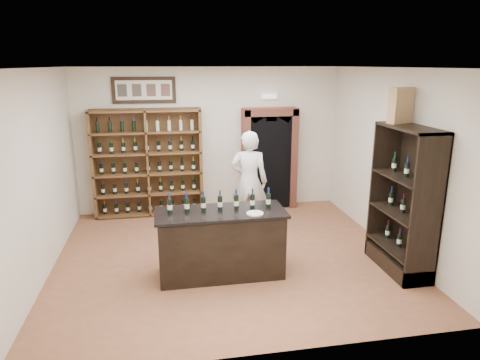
% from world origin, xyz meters
% --- Properties ---
extents(floor, '(5.50, 5.50, 0.00)m').
position_xyz_m(floor, '(0.00, 0.00, 0.00)').
color(floor, '#93573A').
rests_on(floor, ground).
extents(ceiling, '(5.50, 5.50, 0.00)m').
position_xyz_m(ceiling, '(0.00, 0.00, 3.00)').
color(ceiling, white).
rests_on(ceiling, wall_back).
extents(wall_back, '(5.50, 0.04, 3.00)m').
position_xyz_m(wall_back, '(0.00, 2.50, 1.50)').
color(wall_back, silver).
rests_on(wall_back, ground).
extents(wall_left, '(0.04, 5.00, 3.00)m').
position_xyz_m(wall_left, '(-2.75, 0.00, 1.50)').
color(wall_left, silver).
rests_on(wall_left, ground).
extents(wall_right, '(0.04, 5.00, 3.00)m').
position_xyz_m(wall_right, '(2.75, 0.00, 1.50)').
color(wall_right, silver).
rests_on(wall_right, ground).
extents(wine_shelf, '(2.20, 0.38, 2.20)m').
position_xyz_m(wine_shelf, '(-1.30, 2.33, 1.10)').
color(wine_shelf, brown).
rests_on(wine_shelf, ground).
extents(framed_picture, '(1.25, 0.04, 0.52)m').
position_xyz_m(framed_picture, '(-1.30, 2.47, 2.55)').
color(framed_picture, black).
rests_on(framed_picture, wall_back).
extents(arched_doorway, '(1.17, 0.35, 2.17)m').
position_xyz_m(arched_doorway, '(1.25, 2.33, 1.14)').
color(arched_doorway, black).
rests_on(arched_doorway, ground).
extents(emergency_light, '(0.30, 0.10, 0.10)m').
position_xyz_m(emergency_light, '(1.25, 2.42, 2.40)').
color(emergency_light, white).
rests_on(emergency_light, wall_back).
extents(tasting_counter, '(1.88, 0.78, 1.00)m').
position_xyz_m(tasting_counter, '(-0.20, -0.60, 0.49)').
color(tasting_counter, black).
rests_on(tasting_counter, ground).
extents(counter_bottle_0, '(0.07, 0.07, 0.30)m').
position_xyz_m(counter_bottle_0, '(-0.92, -0.55, 1.11)').
color(counter_bottle_0, black).
rests_on(counter_bottle_0, tasting_counter).
extents(counter_bottle_1, '(0.07, 0.07, 0.30)m').
position_xyz_m(counter_bottle_1, '(-0.68, -0.55, 1.11)').
color(counter_bottle_1, black).
rests_on(counter_bottle_1, tasting_counter).
extents(counter_bottle_2, '(0.07, 0.07, 0.30)m').
position_xyz_m(counter_bottle_2, '(-0.44, -0.55, 1.11)').
color(counter_bottle_2, black).
rests_on(counter_bottle_2, tasting_counter).
extents(counter_bottle_3, '(0.07, 0.07, 0.30)m').
position_xyz_m(counter_bottle_3, '(-0.20, -0.55, 1.11)').
color(counter_bottle_3, black).
rests_on(counter_bottle_3, tasting_counter).
extents(counter_bottle_4, '(0.07, 0.07, 0.30)m').
position_xyz_m(counter_bottle_4, '(0.04, -0.55, 1.11)').
color(counter_bottle_4, black).
rests_on(counter_bottle_4, tasting_counter).
extents(counter_bottle_5, '(0.07, 0.07, 0.30)m').
position_xyz_m(counter_bottle_5, '(0.28, -0.55, 1.11)').
color(counter_bottle_5, black).
rests_on(counter_bottle_5, tasting_counter).
extents(counter_bottle_6, '(0.07, 0.07, 0.30)m').
position_xyz_m(counter_bottle_6, '(0.52, -0.55, 1.11)').
color(counter_bottle_6, black).
rests_on(counter_bottle_6, tasting_counter).
extents(side_cabinet, '(0.48, 1.20, 2.20)m').
position_xyz_m(side_cabinet, '(2.52, -0.90, 0.75)').
color(side_cabinet, black).
rests_on(side_cabinet, ground).
extents(shopkeeper, '(0.79, 0.62, 1.90)m').
position_xyz_m(shopkeeper, '(0.56, 1.09, 0.95)').
color(shopkeeper, white).
rests_on(shopkeeper, ground).
extents(plate, '(0.24, 0.24, 0.02)m').
position_xyz_m(plate, '(0.26, -0.81, 1.01)').
color(plate, silver).
rests_on(plate, tasting_counter).
extents(wine_crate, '(0.40, 0.26, 0.53)m').
position_xyz_m(wine_crate, '(2.50, -0.55, 2.46)').
color(wine_crate, tan).
rests_on(wine_crate, side_cabinet).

